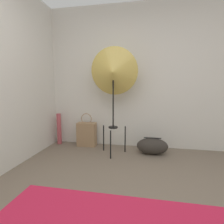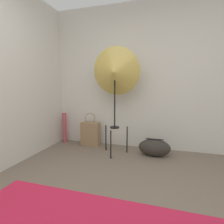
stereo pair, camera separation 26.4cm
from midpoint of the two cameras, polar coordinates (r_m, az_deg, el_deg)
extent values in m
cube|color=silver|center=(3.28, 12.81, 10.94)|extent=(8.00, 0.05, 2.60)
cube|color=silver|center=(2.77, -28.89, 10.68)|extent=(0.05, 8.00, 2.60)
cylinder|color=black|center=(2.79, 2.36, -10.65)|extent=(0.02, 0.02, 0.46)
cylinder|color=black|center=(3.15, 0.42, -8.46)|extent=(0.02, 0.02, 0.46)
cylinder|color=black|center=(3.07, 7.43, -8.97)|extent=(0.02, 0.02, 0.46)
cylinder|color=black|center=(2.94, 3.45, -5.04)|extent=(0.16, 0.16, 0.02)
cylinder|color=black|center=(2.87, 3.52, 3.88)|extent=(0.02, 0.02, 0.91)
cone|color=#D1B251|center=(2.87, 3.61, 13.02)|extent=(0.79, 0.31, 0.81)
cube|color=#9E7A56|center=(3.44, -4.85, -7.11)|extent=(0.36, 0.18, 0.45)
torus|color=#9E7A56|center=(3.37, -4.91, -2.08)|extent=(0.21, 0.01, 0.21)
ellipsoid|color=#332D28|center=(3.05, 16.14, -11.14)|extent=(0.52, 0.28, 0.28)
cube|color=black|center=(3.01, 16.25, -8.57)|extent=(0.29, 0.04, 0.01)
cylinder|color=#BC4C56|center=(3.68, -13.23, -5.03)|extent=(0.08, 0.08, 0.61)
camera|label=1|loc=(0.13, -87.14, 0.41)|focal=28.00mm
camera|label=2|loc=(0.13, 92.86, -0.41)|focal=28.00mm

